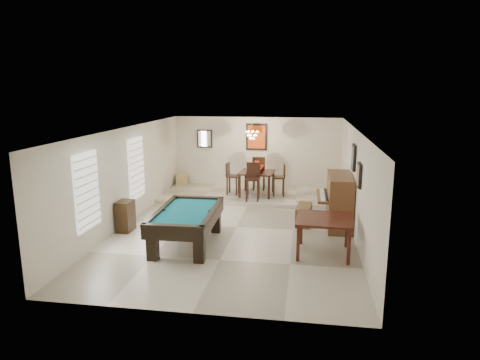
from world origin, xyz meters
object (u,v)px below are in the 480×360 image
(flower_vase, at_px, (257,164))
(dining_chair_south, at_px, (253,182))
(dining_table, at_px, (257,181))
(dining_chair_east, at_px, (279,180))
(chandelier, at_px, (252,132))
(upright_piano, at_px, (333,201))
(dining_chair_west, at_px, (233,179))
(dining_chair_north, at_px, (259,173))
(pool_table, at_px, (187,228))
(corner_bench, at_px, (182,180))
(piano_bench, at_px, (304,215))
(apothecary_chest, at_px, (125,216))
(square_table, at_px, (324,236))

(flower_vase, relative_size, dining_chair_south, 0.22)
(dining_chair_south, bearing_deg, dining_table, 85.20)
(dining_table, distance_m, flower_vase, 0.59)
(dining_chair_east, distance_m, chandelier, 1.79)
(upright_piano, height_order, dining_chair_west, upright_piano)
(dining_chair_north, bearing_deg, dining_table, 88.90)
(pool_table, xyz_separation_m, dining_chair_south, (1.08, 3.80, 0.31))
(upright_piano, bearing_deg, corner_bench, 145.10)
(dining_table, bearing_deg, piano_bench, -58.21)
(corner_bench, bearing_deg, piano_bench, -38.77)
(dining_chair_east, bearing_deg, dining_chair_west, -94.95)
(pool_table, xyz_separation_m, piano_bench, (2.69, 1.99, -0.15))
(piano_bench, relative_size, dining_chair_west, 0.87)
(piano_bench, relative_size, apothecary_chest, 1.17)
(pool_table, height_order, square_table, square_table)
(square_table, distance_m, dining_chair_south, 4.41)
(dining_chair_north, height_order, dining_chair_east, dining_chair_north)
(piano_bench, bearing_deg, dining_chair_south, 131.80)
(pool_table, relative_size, dining_chair_south, 2.06)
(dining_table, xyz_separation_m, flower_vase, (0.00, 0.00, 0.59))
(square_table, relative_size, dining_chair_west, 1.13)
(apothecary_chest, xyz_separation_m, dining_chair_west, (2.16, 3.78, 0.26))
(apothecary_chest, distance_m, dining_chair_west, 4.36)
(apothecary_chest, bearing_deg, dining_table, 52.12)
(corner_bench, bearing_deg, dining_table, -19.81)
(piano_bench, xyz_separation_m, chandelier, (-1.76, 2.67, 1.94))
(square_table, distance_m, flower_vase, 5.10)
(dining_chair_west, xyz_separation_m, dining_chair_east, (1.52, 0.03, 0.00))
(upright_piano, bearing_deg, flower_vase, 131.89)
(flower_vase, bearing_deg, chandelier, 145.30)
(upright_piano, xyz_separation_m, corner_bench, (-5.21, 3.63, -0.38))
(upright_piano, relative_size, dining_table, 1.52)
(piano_bench, xyz_separation_m, apothecary_chest, (-4.54, -1.27, 0.14))
(dining_chair_north, relative_size, dining_chair_east, 1.11)
(piano_bench, relative_size, dining_table, 0.84)
(square_table, distance_m, chandelier, 5.53)
(upright_piano, relative_size, flower_vase, 6.47)
(dining_chair_north, distance_m, chandelier, 1.63)
(apothecary_chest, relative_size, dining_chair_west, 0.74)
(piano_bench, bearing_deg, flower_vase, 121.79)
(dining_chair_north, bearing_deg, flower_vase, 88.90)
(chandelier, bearing_deg, dining_chair_east, -7.65)
(pool_table, distance_m, dining_chair_west, 4.52)
(apothecary_chest, distance_m, dining_chair_east, 5.31)
(square_table, bearing_deg, pool_table, 178.44)
(chandelier, bearing_deg, flower_vase, -34.70)
(corner_bench, bearing_deg, dining_chair_south, -31.93)
(flower_vase, relative_size, dining_chair_west, 0.24)
(square_table, distance_m, piano_bench, 2.13)
(flower_vase, relative_size, dining_chair_east, 0.24)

